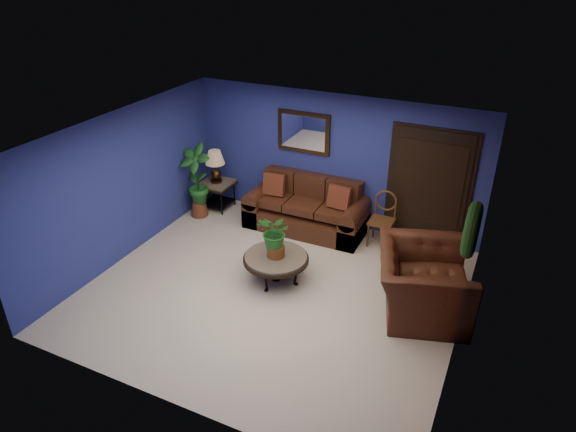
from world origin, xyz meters
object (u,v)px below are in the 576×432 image
at_px(sofa, 308,211).
at_px(side_chair, 383,215).
at_px(end_table, 217,188).
at_px(coffee_table, 276,259).
at_px(armchair, 423,283).
at_px(table_lamp, 215,163).

relative_size(sofa, side_chair, 2.27).
bearing_deg(end_table, coffee_table, -38.88).
bearing_deg(sofa, coffee_table, -82.51).
bearing_deg(coffee_table, armchair, 5.58).
relative_size(sofa, end_table, 3.55).
height_order(end_table, armchair, armchair).
bearing_deg(end_table, table_lamp, 180.00).
xyz_separation_m(end_table, side_chair, (3.40, 0.07, 0.12)).
bearing_deg(table_lamp, side_chair, 1.22).
height_order(sofa, armchair, sofa).
xyz_separation_m(end_table, table_lamp, (-0.00, 0.00, 0.55)).
distance_m(sofa, coffee_table, 1.83).
relative_size(end_table, table_lamp, 0.98).
bearing_deg(side_chair, sofa, -178.63).
xyz_separation_m(sofa, side_chair, (1.43, 0.04, 0.23)).
xyz_separation_m(sofa, coffee_table, (0.24, -1.81, 0.06)).
height_order(table_lamp, side_chair, table_lamp).
relative_size(sofa, table_lamp, 3.50).
height_order(coffee_table, side_chair, side_chair).
xyz_separation_m(sofa, table_lamp, (-1.97, -0.03, 0.65)).
height_order(end_table, side_chair, side_chair).
relative_size(sofa, coffee_table, 2.14).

